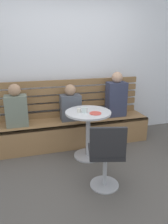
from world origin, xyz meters
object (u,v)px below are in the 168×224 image
at_px(white_chair, 106,155).
at_px(person_child_left, 70,105).
at_px(cup_espresso_small, 79,110).
at_px(cafe_table, 88,125).
at_px(cup_glass_short, 85,110).
at_px(person_child_middle, 16,108).
at_px(person_adult, 116,96).
at_px(booth_bench, 71,132).
at_px(plate_small, 95,113).

distance_m(white_chair, person_child_left, 1.38).
relative_size(white_chair, cup_espresso_small, 15.18).
relative_size(cafe_table, cup_espresso_small, 13.21).
bearing_deg(cup_glass_short, cup_espresso_small, 148.33).
distance_m(white_chair, cup_espresso_small, 0.88).
bearing_deg(white_chair, person_child_middle, 127.25).
bearing_deg(person_adult, person_child_left, 179.34).
relative_size(white_chair, person_child_left, 1.37).
height_order(booth_bench, white_chair, white_chair).
relative_size(person_adult, person_child_middle, 1.18).
bearing_deg(person_child_left, person_adult, -0.66).
xyz_separation_m(booth_bench, person_child_left, (-0.00, 0.04, 0.49)).
bearing_deg(person_child_middle, cafe_table, -26.01).
bearing_deg(booth_bench, white_chair, -84.77).
height_order(person_child_left, person_child_middle, person_child_middle).
bearing_deg(plate_small, person_child_left, 108.45).
relative_size(cafe_table, person_adult, 0.93).
bearing_deg(person_child_left, person_child_middle, -177.28).
bearing_deg(white_chair, booth_bench, 95.23).
bearing_deg(white_chair, plate_small, 81.82).
xyz_separation_m(booth_bench, person_child_middle, (-0.88, -0.00, 0.52)).
bearing_deg(plate_small, cafe_table, 119.78).
distance_m(person_adult, cup_glass_short, 0.94).
bearing_deg(booth_bench, cup_espresso_small, -88.75).
bearing_deg(booth_bench, cup_glass_short, -80.97).
bearing_deg(cup_espresso_small, person_child_middle, 151.02).
distance_m(cafe_table, person_adult, 0.91).
xyz_separation_m(person_child_middle, plate_small, (1.10, -0.62, 0.01)).
relative_size(booth_bench, cup_glass_short, 33.75).
height_order(booth_bench, cup_glass_short, cup_glass_short).
height_order(person_adult, cup_glass_short, person_adult).
bearing_deg(person_child_middle, booth_bench, 0.20).
bearing_deg(booth_bench, plate_small, -70.71).
bearing_deg(cafe_table, person_adult, 37.80).
bearing_deg(cup_espresso_small, cafe_table, -3.77).
bearing_deg(person_child_middle, person_adult, 1.07).
bearing_deg(cup_glass_short, person_child_left, 98.69).
distance_m(cafe_table, white_chair, 0.81).
relative_size(cafe_table, plate_small, 4.35).
bearing_deg(person_adult, cafe_table, -142.20).
bearing_deg(white_chair, person_child_left, 95.19).
distance_m(booth_bench, person_child_left, 0.49).
bearing_deg(cup_glass_short, person_child_middle, 150.81).
bearing_deg(person_child_left, cafe_table, -74.38).
relative_size(cup_espresso_small, cup_glass_short, 0.70).
relative_size(person_child_left, cup_glass_short, 7.73).
relative_size(booth_bench, person_adult, 3.39).
distance_m(white_chair, person_adult, 1.56).
height_order(person_child_middle, cup_glass_short, person_child_middle).
bearing_deg(plate_small, white_chair, -98.18).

